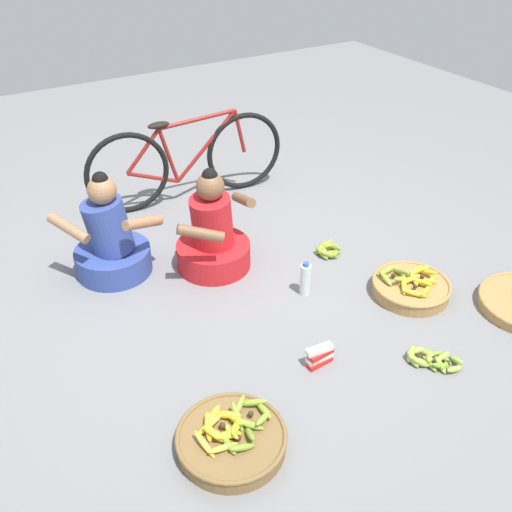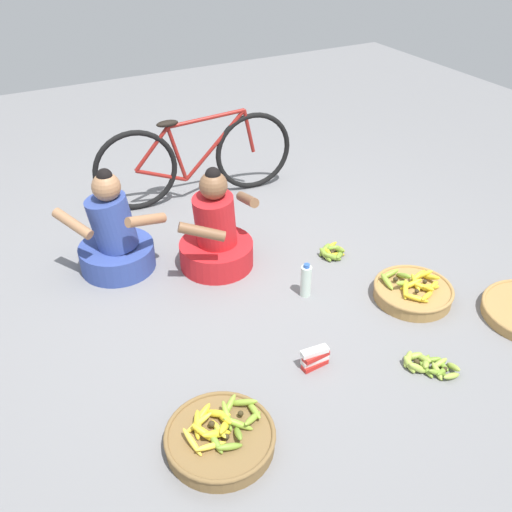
{
  "view_description": "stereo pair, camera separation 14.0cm",
  "coord_description": "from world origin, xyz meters",
  "px_view_note": "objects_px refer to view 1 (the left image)",
  "views": [
    {
      "loc": [
        -1.49,
        -2.72,
        2.31
      ],
      "look_at": [
        0.0,
        -0.2,
        0.35
      ],
      "focal_mm": 39.85,
      "sensor_mm": 36.0,
      "label": 1
    },
    {
      "loc": [
        -1.37,
        -2.78,
        2.31
      ],
      "look_at": [
        0.0,
        -0.2,
        0.35
      ],
      "focal_mm": 39.85,
      "sensor_mm": 36.0,
      "label": 2
    }
  ],
  "objects_px": {
    "vendor_woman_behind": "(111,242)",
    "water_bottle": "(305,279)",
    "loose_bananas_front_left": "(329,250)",
    "vendor_woman_front": "(213,237)",
    "bicycle_leaning": "(188,160)",
    "banana_basket_front_center": "(232,438)",
    "loose_bananas_mid_right": "(431,359)",
    "packet_carton_stack": "(320,356)",
    "banana_basket_back_center": "(411,287)"
  },
  "relations": [
    {
      "from": "vendor_woman_behind",
      "to": "loose_bananas_mid_right",
      "type": "xyz_separation_m",
      "value": [
        1.25,
        -1.79,
        -0.21
      ]
    },
    {
      "from": "loose_bananas_mid_right",
      "to": "packet_carton_stack",
      "type": "xyz_separation_m",
      "value": [
        -0.55,
        0.32,
        0.03
      ]
    },
    {
      "from": "loose_bananas_mid_right",
      "to": "packet_carton_stack",
      "type": "distance_m",
      "value": 0.64
    },
    {
      "from": "banana_basket_back_center",
      "to": "vendor_woman_behind",
      "type": "bearing_deg",
      "value": 141.93
    },
    {
      "from": "vendor_woman_behind",
      "to": "bicycle_leaning",
      "type": "distance_m",
      "value": 1.16
    },
    {
      "from": "vendor_woman_behind",
      "to": "water_bottle",
      "type": "bearing_deg",
      "value": -41.78
    },
    {
      "from": "water_bottle",
      "to": "packet_carton_stack",
      "type": "relative_size",
      "value": 1.44
    },
    {
      "from": "vendor_woman_front",
      "to": "banana_basket_front_center",
      "type": "bearing_deg",
      "value": -114.08
    },
    {
      "from": "banana_basket_front_center",
      "to": "vendor_woman_front",
      "type": "bearing_deg",
      "value": 65.92
    },
    {
      "from": "vendor_woman_behind",
      "to": "loose_bananas_mid_right",
      "type": "height_order",
      "value": "vendor_woman_behind"
    },
    {
      "from": "packet_carton_stack",
      "to": "water_bottle",
      "type": "bearing_deg",
      "value": 62.66
    },
    {
      "from": "loose_bananas_front_left",
      "to": "water_bottle",
      "type": "relative_size",
      "value": 0.88
    },
    {
      "from": "loose_bananas_mid_right",
      "to": "water_bottle",
      "type": "relative_size",
      "value": 1.14
    },
    {
      "from": "bicycle_leaning",
      "to": "loose_bananas_mid_right",
      "type": "relative_size",
      "value": 6.07
    },
    {
      "from": "vendor_woman_behind",
      "to": "loose_bananas_front_left",
      "type": "height_order",
      "value": "vendor_woman_behind"
    },
    {
      "from": "water_bottle",
      "to": "banana_basket_front_center",
      "type": "bearing_deg",
      "value": -140.56
    },
    {
      "from": "vendor_woman_behind",
      "to": "banana_basket_back_center",
      "type": "xyz_separation_m",
      "value": [
        1.6,
        -1.25,
        -0.18
      ]
    },
    {
      "from": "banana_basket_front_center",
      "to": "packet_carton_stack",
      "type": "xyz_separation_m",
      "value": [
        0.7,
        0.24,
        0.0
      ]
    },
    {
      "from": "vendor_woman_behind",
      "to": "water_bottle",
      "type": "xyz_separation_m",
      "value": [
        1.0,
        -0.89,
        -0.13
      ]
    },
    {
      "from": "water_bottle",
      "to": "packet_carton_stack",
      "type": "distance_m",
      "value": 0.66
    },
    {
      "from": "loose_bananas_front_left",
      "to": "packet_carton_stack",
      "type": "xyz_separation_m",
      "value": [
        -0.73,
        -0.89,
        0.03
      ]
    },
    {
      "from": "vendor_woman_front",
      "to": "loose_bananas_mid_right",
      "type": "height_order",
      "value": "vendor_woman_front"
    },
    {
      "from": "water_bottle",
      "to": "packet_carton_stack",
      "type": "bearing_deg",
      "value": -117.34
    },
    {
      "from": "vendor_woman_behind",
      "to": "loose_bananas_front_left",
      "type": "xyz_separation_m",
      "value": [
        1.42,
        -0.59,
        -0.21
      ]
    },
    {
      "from": "loose_bananas_mid_right",
      "to": "water_bottle",
      "type": "height_order",
      "value": "water_bottle"
    },
    {
      "from": "vendor_woman_front",
      "to": "vendor_woman_behind",
      "type": "distance_m",
      "value": 0.7
    },
    {
      "from": "banana_basket_front_center",
      "to": "packet_carton_stack",
      "type": "bearing_deg",
      "value": 18.99
    },
    {
      "from": "packet_carton_stack",
      "to": "vendor_woman_behind",
      "type": "bearing_deg",
      "value": 115.3
    },
    {
      "from": "loose_bananas_front_left",
      "to": "packet_carton_stack",
      "type": "bearing_deg",
      "value": -129.34
    },
    {
      "from": "vendor_woman_front",
      "to": "water_bottle",
      "type": "height_order",
      "value": "vendor_woman_front"
    },
    {
      "from": "water_bottle",
      "to": "bicycle_leaning",
      "type": "bearing_deg",
      "value": 93.06
    },
    {
      "from": "banana_basket_front_center",
      "to": "loose_bananas_front_left",
      "type": "distance_m",
      "value": 1.82
    },
    {
      "from": "vendor_woman_front",
      "to": "bicycle_leaning",
      "type": "height_order",
      "value": "vendor_woman_front"
    },
    {
      "from": "loose_bananas_mid_right",
      "to": "packet_carton_stack",
      "type": "bearing_deg",
      "value": 149.8
    },
    {
      "from": "bicycle_leaning",
      "to": "packet_carton_stack",
      "type": "relative_size",
      "value": 9.97
    },
    {
      "from": "vendor_woman_front",
      "to": "banana_basket_back_center",
      "type": "distance_m",
      "value": 1.37
    },
    {
      "from": "banana_basket_front_center",
      "to": "water_bottle",
      "type": "xyz_separation_m",
      "value": [
        1.0,
        0.82,
        0.06
      ]
    },
    {
      "from": "vendor_woman_behind",
      "to": "banana_basket_back_center",
      "type": "bearing_deg",
      "value": -38.07
    },
    {
      "from": "banana_basket_front_center",
      "to": "loose_bananas_front_left",
      "type": "relative_size",
      "value": 2.51
    },
    {
      "from": "vendor_woman_front",
      "to": "loose_bananas_front_left",
      "type": "xyz_separation_m",
      "value": [
        0.79,
        -0.29,
        -0.21
      ]
    },
    {
      "from": "banana_basket_back_center",
      "to": "packet_carton_stack",
      "type": "height_order",
      "value": "banana_basket_back_center"
    },
    {
      "from": "loose_bananas_front_left",
      "to": "vendor_woman_front",
      "type": "bearing_deg",
      "value": 159.73
    },
    {
      "from": "vendor_woman_behind",
      "to": "bicycle_leaning",
      "type": "bearing_deg",
      "value": 37.69
    },
    {
      "from": "loose_bananas_mid_right",
      "to": "vendor_woman_behind",
      "type": "bearing_deg",
      "value": 124.8
    },
    {
      "from": "vendor_woman_behind",
      "to": "bicycle_leaning",
      "type": "height_order",
      "value": "vendor_woman_behind"
    },
    {
      "from": "vendor_woman_front",
      "to": "water_bottle",
      "type": "distance_m",
      "value": 0.71
    },
    {
      "from": "vendor_woman_front",
      "to": "packet_carton_stack",
      "type": "distance_m",
      "value": 1.19
    },
    {
      "from": "banana_basket_front_center",
      "to": "water_bottle",
      "type": "height_order",
      "value": "water_bottle"
    },
    {
      "from": "vendor_woman_front",
      "to": "packet_carton_stack",
      "type": "height_order",
      "value": "vendor_woman_front"
    },
    {
      "from": "vendor_woman_front",
      "to": "vendor_woman_behind",
      "type": "xyz_separation_m",
      "value": [
        -0.63,
        0.29,
        0.0
      ]
    }
  ]
}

